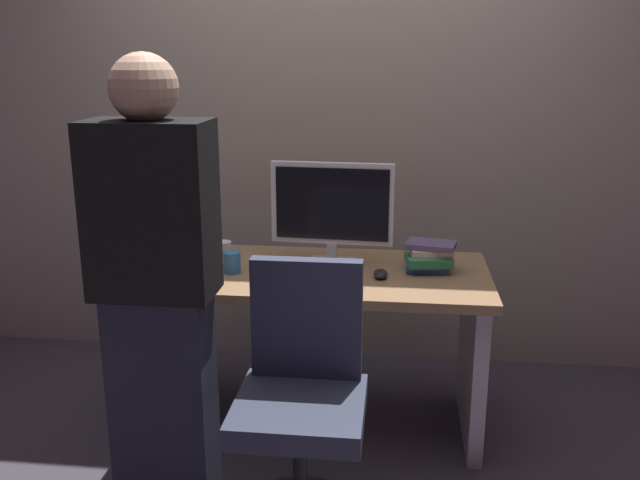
# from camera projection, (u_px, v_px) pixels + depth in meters

# --- Properties ---
(ground_plane) EXTENTS (9.00, 9.00, 0.00)m
(ground_plane) POSITION_uv_depth(u_px,v_px,m) (321.00, 420.00, 3.16)
(ground_plane) COLOR #3D3842
(wall_back) EXTENTS (6.40, 0.10, 3.00)m
(wall_back) POSITION_uv_depth(u_px,v_px,m) (339.00, 80.00, 3.52)
(wall_back) COLOR #9E9384
(wall_back) RESTS_ON ground
(desk) EXTENTS (1.45, 0.72, 0.72)m
(desk) POSITION_uv_depth(u_px,v_px,m) (321.00, 318.00, 3.03)
(desk) COLOR #93704C
(desk) RESTS_ON ground
(office_chair) EXTENTS (0.52, 0.52, 0.94)m
(office_chair) POSITION_uv_depth(u_px,v_px,m) (302.00, 411.00, 2.39)
(office_chair) COLOR black
(office_chair) RESTS_ON ground
(person_at_desk) EXTENTS (0.40, 0.24, 1.64)m
(person_at_desk) POSITION_uv_depth(u_px,v_px,m) (157.00, 296.00, 2.31)
(person_at_desk) COLOR #262838
(person_at_desk) RESTS_ON ground
(monitor) EXTENTS (0.54, 0.15, 0.46)m
(monitor) POSITION_uv_depth(u_px,v_px,m) (332.00, 208.00, 3.00)
(monitor) COLOR silver
(monitor) RESTS_ON desk
(keyboard) EXTENTS (0.43, 0.14, 0.02)m
(keyboard) POSITION_uv_depth(u_px,v_px,m) (308.00, 274.00, 2.89)
(keyboard) COLOR white
(keyboard) RESTS_ON desk
(mouse) EXTENTS (0.06, 0.10, 0.03)m
(mouse) POSITION_uv_depth(u_px,v_px,m) (381.00, 274.00, 2.87)
(mouse) COLOR black
(mouse) RESTS_ON desk
(cup_near_keyboard) EXTENTS (0.07, 0.07, 0.09)m
(cup_near_keyboard) POSITION_uv_depth(u_px,v_px,m) (232.00, 262.00, 2.93)
(cup_near_keyboard) COLOR #3372B2
(cup_near_keyboard) RESTS_ON desk
(cup_by_monitor) EXTENTS (0.07, 0.07, 0.09)m
(cup_by_monitor) POSITION_uv_depth(u_px,v_px,m) (223.00, 251.00, 3.10)
(cup_by_monitor) COLOR silver
(cup_by_monitor) RESTS_ON desk
(book_stack) EXTENTS (0.23, 0.19, 0.13)m
(book_stack) POSITION_uv_depth(u_px,v_px,m) (429.00, 257.00, 2.95)
(book_stack) COLOR #3359A5
(book_stack) RESTS_ON desk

